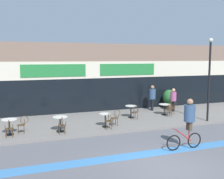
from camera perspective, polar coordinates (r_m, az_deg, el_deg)
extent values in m
plane|color=#5B5B60|center=(10.19, 11.88, -16.15)|extent=(120.00, 120.00, 0.00)
cube|color=slate|center=(16.47, -1.54, -6.83)|extent=(40.00, 5.50, 0.12)
cube|color=#7F6656|center=(20.62, -5.70, 2.78)|extent=(40.00, 4.00, 5.00)
cube|color=black|center=(18.84, -4.20, -1.20)|extent=(38.80, 0.10, 2.40)
cube|color=beige|center=(18.70, -4.26, 4.28)|extent=(39.20, 0.14, 1.20)
cube|color=#237A38|center=(18.09, -12.49, 4.05)|extent=(4.33, 0.08, 0.84)
cube|color=#237A38|center=(19.53, 3.47, 4.39)|extent=(4.33, 0.08, 0.84)
cube|color=#3D7AB7|center=(11.34, 7.98, -13.62)|extent=(36.00, 0.70, 0.01)
cylinder|color=black|center=(14.40, -21.35, -9.03)|extent=(0.41, 0.41, 0.02)
cylinder|color=black|center=(14.31, -21.41, -7.62)|extent=(0.07, 0.07, 0.75)
cylinder|color=silver|center=(14.22, -21.48, -6.10)|extent=(0.75, 0.75, 0.02)
cylinder|color=black|center=(14.27, -11.18, -8.82)|extent=(0.44, 0.44, 0.02)
cylinder|color=black|center=(14.18, -11.21, -7.40)|extent=(0.07, 0.07, 0.75)
cylinder|color=silver|center=(14.09, -11.25, -5.87)|extent=(0.79, 0.79, 0.02)
cylinder|color=black|center=(14.92, -1.48, -8.00)|extent=(0.36, 0.36, 0.02)
cylinder|color=black|center=(14.83, -1.48, -6.70)|extent=(0.07, 0.07, 0.72)
cylinder|color=silver|center=(14.75, -1.49, -5.30)|extent=(0.66, 0.66, 0.02)
cylinder|color=black|center=(17.18, 4.13, -6.02)|extent=(0.41, 0.41, 0.02)
cylinder|color=black|center=(17.10, 4.14, -4.85)|extent=(0.07, 0.07, 0.74)
cylinder|color=silver|center=(17.03, 4.15, -3.58)|extent=(0.74, 0.74, 0.02)
cylinder|color=black|center=(18.29, 11.29, -5.34)|extent=(0.42, 0.42, 0.02)
cylinder|color=black|center=(18.22, 11.31, -4.31)|extent=(0.07, 0.07, 0.70)
cylinder|color=silver|center=(18.16, 11.34, -3.19)|extent=(0.76, 0.76, 0.02)
cylinder|color=#4C3823|center=(13.76, -21.48, -7.94)|extent=(0.41, 0.41, 0.03)
cylinder|color=#4C3823|center=(13.96, -21.99, -8.71)|extent=(0.03, 0.03, 0.42)
cylinder|color=#4C3823|center=(13.94, -20.83, -8.68)|extent=(0.03, 0.03, 0.42)
cylinder|color=#4C3823|center=(13.69, -22.06, -9.02)|extent=(0.03, 0.03, 0.42)
cylinder|color=#4C3823|center=(13.67, -20.88, -8.98)|extent=(0.03, 0.03, 0.42)
torus|color=#4C3823|center=(13.53, -21.57, -7.05)|extent=(0.04, 0.41, 0.41)
cylinder|color=#4C3823|center=(13.58, -22.27, -7.62)|extent=(0.03, 0.03, 0.23)
cylinder|color=#4C3823|center=(13.55, -20.81, -7.58)|extent=(0.03, 0.03, 0.23)
cylinder|color=#4C3823|center=(14.28, -19.20, -7.31)|extent=(0.41, 0.41, 0.03)
cylinder|color=#4C3823|center=(14.21, -19.74, -8.34)|extent=(0.03, 0.03, 0.42)
cylinder|color=#4C3823|center=(14.48, -19.72, -8.06)|extent=(0.03, 0.03, 0.42)
cylinder|color=#4C3823|center=(14.20, -18.60, -8.30)|extent=(0.03, 0.03, 0.42)
cylinder|color=#4C3823|center=(14.47, -18.60, -8.02)|extent=(0.03, 0.03, 0.42)
torus|color=#4C3823|center=(14.22, -18.55, -6.26)|extent=(0.41, 0.04, 0.41)
cylinder|color=#4C3823|center=(14.09, -18.53, -6.95)|extent=(0.03, 0.03, 0.23)
cylinder|color=#4C3823|center=(14.42, -18.53, -6.63)|extent=(0.03, 0.03, 0.23)
cylinder|color=#4C3823|center=(13.64, -10.87, -7.71)|extent=(0.40, 0.40, 0.03)
cylinder|color=#4C3823|center=(13.81, -11.52, -8.51)|extent=(0.03, 0.03, 0.42)
cylinder|color=#4C3823|center=(13.85, -10.36, -8.44)|extent=(0.03, 0.03, 0.42)
cylinder|color=#4C3823|center=(13.54, -11.34, -8.82)|extent=(0.03, 0.03, 0.42)
cylinder|color=#4C3823|center=(13.58, -10.16, -8.74)|extent=(0.03, 0.03, 0.42)
torus|color=#4C3823|center=(13.41, -10.77, -6.80)|extent=(0.03, 0.41, 0.41)
cylinder|color=#4C3823|center=(13.42, -11.49, -7.41)|extent=(0.03, 0.03, 0.23)
cylinder|color=#4C3823|center=(13.47, -10.04, -7.32)|extent=(0.03, 0.03, 0.23)
cylinder|color=#4C3823|center=(14.31, -0.79, -6.90)|extent=(0.41, 0.41, 0.03)
cylinder|color=#4C3823|center=(14.44, -1.51, -7.69)|extent=(0.03, 0.03, 0.42)
cylinder|color=#4C3823|center=(14.54, -0.46, -7.59)|extent=(0.03, 0.03, 0.42)
cylinder|color=#4C3823|center=(14.19, -1.12, -7.95)|extent=(0.03, 0.03, 0.42)
cylinder|color=#4C3823|center=(14.29, -0.06, -7.85)|extent=(0.03, 0.03, 0.42)
torus|color=#4C3823|center=(14.09, -0.54, -6.01)|extent=(0.04, 0.41, 0.41)
cylinder|color=#4C3823|center=(14.07, -1.20, -6.60)|extent=(0.03, 0.03, 0.23)
cylinder|color=#4C3823|center=(14.18, 0.11, -6.49)|extent=(0.03, 0.03, 0.23)
cylinder|color=#4C3823|center=(14.99, 0.52, -6.26)|extent=(0.43, 0.43, 0.03)
cylinder|color=#4C3823|center=(14.86, 0.25, -7.26)|extent=(0.03, 0.03, 0.42)
cylinder|color=#4C3823|center=(15.11, -0.19, -7.03)|extent=(0.03, 0.03, 0.42)
cylinder|color=#4C3823|center=(14.98, 1.24, -7.15)|extent=(0.03, 0.03, 0.42)
cylinder|color=#4C3823|center=(15.23, 0.78, -6.92)|extent=(0.03, 0.03, 0.42)
torus|color=#4C3823|center=(15.00, 1.12, -5.22)|extent=(0.41, 0.06, 0.41)
cylinder|color=#4C3823|center=(14.88, 1.40, -5.85)|extent=(0.03, 0.03, 0.23)
cylinder|color=#4C3823|center=(15.18, 0.84, -5.59)|extent=(0.03, 0.03, 0.23)
cylinder|color=#4C3823|center=(16.60, 4.91, -4.99)|extent=(0.45, 0.45, 0.03)
cylinder|color=#4C3823|center=(16.69, 4.24, -5.71)|extent=(0.03, 0.03, 0.42)
cylinder|color=#4C3823|center=(16.84, 5.06, -5.61)|extent=(0.03, 0.03, 0.42)
cylinder|color=#4C3823|center=(16.46, 4.74, -5.89)|extent=(0.03, 0.03, 0.42)
cylinder|color=#4C3823|center=(16.60, 5.57, -5.79)|extent=(0.03, 0.03, 0.42)
torus|color=#4C3823|center=(16.41, 5.23, -4.20)|extent=(0.08, 0.41, 0.41)
cylinder|color=#4C3823|center=(16.34, 4.72, -4.72)|extent=(0.03, 0.03, 0.23)
cylinder|color=#4C3823|center=(16.52, 5.73, -4.61)|extent=(0.03, 0.03, 0.23)
cylinder|color=#4C3823|center=(17.75, 12.24, -4.35)|extent=(0.45, 0.45, 0.03)
cylinder|color=#4C3823|center=(17.86, 11.62, -5.00)|extent=(0.03, 0.03, 0.42)
cylinder|color=#4C3823|center=(17.97, 12.44, -4.94)|extent=(0.03, 0.03, 0.42)
cylinder|color=#4C3823|center=(17.61, 11.99, -5.18)|extent=(0.03, 0.03, 0.42)
cylinder|color=#4C3823|center=(17.73, 12.82, -5.12)|extent=(0.03, 0.03, 0.42)
torus|color=#4C3823|center=(17.55, 12.49, -3.61)|extent=(0.08, 0.41, 0.41)
cylinder|color=#4C3823|center=(17.50, 11.97, -4.07)|extent=(0.03, 0.03, 0.23)
cylinder|color=#4C3823|center=(17.64, 12.98, -4.01)|extent=(0.03, 0.03, 0.23)
cylinder|color=#4C3823|center=(18.49, 12.78, -3.91)|extent=(0.43, 0.43, 0.03)
cylinder|color=#4C3823|center=(18.35, 12.58, -4.71)|extent=(0.03, 0.03, 0.42)
cylinder|color=#4C3823|center=(18.59, 12.18, -4.54)|extent=(0.03, 0.03, 0.42)
cylinder|color=#4C3823|center=(18.48, 13.35, -4.64)|extent=(0.03, 0.03, 0.42)
cylinder|color=#4C3823|center=(18.72, 12.94, -4.49)|extent=(0.03, 0.03, 0.42)
torus|color=#4C3823|center=(18.53, 13.27, -3.08)|extent=(0.41, 0.06, 0.41)
cylinder|color=#4C3823|center=(18.40, 13.51, -3.58)|extent=(0.03, 0.03, 0.23)
cylinder|color=#4C3823|center=(18.70, 13.01, -3.40)|extent=(0.03, 0.03, 0.23)
cylinder|color=brown|center=(20.76, 12.25, -3.33)|extent=(0.60, 0.60, 0.44)
ellipsoid|color=#28662D|center=(20.66, 12.29, -1.63)|extent=(0.95, 0.95, 1.14)
cylinder|color=black|center=(16.85, 20.35, 1.55)|extent=(0.12, 0.12, 4.81)
sphere|color=beige|center=(16.82, 20.71, 10.00)|extent=(0.26, 0.26, 0.26)
torus|color=black|center=(11.76, 13.25, -11.23)|extent=(0.69, 0.06, 0.69)
torus|color=black|center=(12.35, 17.48, -10.49)|extent=(0.69, 0.06, 0.69)
cylinder|color=red|center=(11.93, 15.25, -9.56)|extent=(0.83, 0.05, 0.62)
cylinder|color=red|center=(12.10, 16.38, -9.61)|extent=(0.04, 0.04, 0.48)
cylinder|color=red|center=(11.62, 13.55, -8.45)|extent=(0.03, 0.48, 0.03)
cylinder|color=#4C3D2D|center=(11.92, 16.71, -7.68)|extent=(0.16, 0.16, 0.40)
cylinder|color=#4C3D2D|center=(12.06, 16.20, -7.49)|extent=(0.16, 0.16, 0.40)
cylinder|color=#334C70|center=(11.86, 16.54, -4.96)|extent=(0.47, 0.47, 0.72)
sphere|color=#9E7051|center=(11.77, 16.63, -2.59)|extent=(0.27, 0.27, 0.27)
cylinder|color=black|center=(19.65, 8.67, -3.23)|extent=(0.21, 0.21, 0.84)
cylinder|color=black|center=(19.48, 8.78, -3.32)|extent=(0.21, 0.21, 0.84)
cylinder|color=#334C70|center=(19.44, 8.77, -0.99)|extent=(0.59, 0.59, 0.73)
sphere|color=#9E7051|center=(19.38, 8.79, 0.49)|extent=(0.27, 0.27, 0.27)
cylinder|color=black|center=(19.46, 13.29, -3.56)|extent=(0.16, 0.16, 0.76)
cylinder|color=black|center=(19.59, 13.01, -3.49)|extent=(0.16, 0.16, 0.76)
cylinder|color=#A84C7F|center=(19.41, 13.21, -1.47)|extent=(0.45, 0.45, 0.66)
sphere|color=tan|center=(19.35, 13.24, -0.14)|extent=(0.25, 0.25, 0.25)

